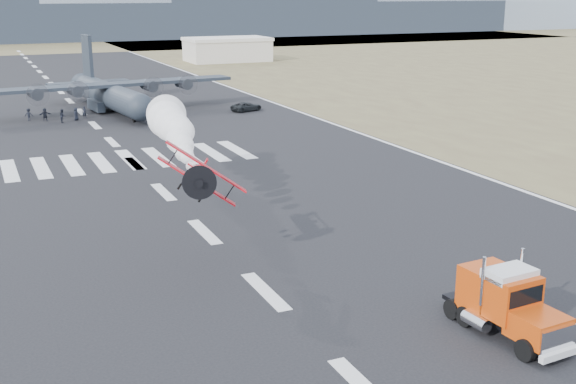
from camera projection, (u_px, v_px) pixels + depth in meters
scrub_far at (13, 45)px, 234.77m from camera, size 500.00×80.00×0.00m
runway_markings at (112, 142)px, 85.16m from camera, size 60.00×260.00×0.01m
ridge_seg_d at (5, 21)px, 259.42m from camera, size 150.00×50.00×13.00m
ridge_seg_e at (180, 16)px, 284.55m from camera, size 150.00×50.00×15.00m
ridge_seg_f at (327, 12)px, 309.68m from camera, size 150.00×50.00×17.00m
ridge_seg_g at (452, 14)px, 335.62m from camera, size 150.00×50.00×13.00m
hangar_right at (227, 49)px, 181.53m from camera, size 20.50×12.50×5.90m
semi_truck at (506, 302)px, 37.14m from camera, size 3.19×8.22×3.65m
aerobatic_biplane at (200, 176)px, 45.41m from camera, size 4.99×5.40×4.49m
smoke_trail at (171, 122)px, 63.12m from camera, size 5.59×22.40×3.70m
transport_aircraft at (109, 93)px, 106.32m from camera, size 36.73×30.16×10.59m
support_vehicle at (247, 107)px, 106.82m from camera, size 5.26×3.62×1.34m
crew_a at (84, 112)px, 100.76m from camera, size 0.73×0.67×1.64m
crew_b at (63, 116)px, 97.37m from camera, size 0.57×0.91×1.85m
crew_c at (29, 115)px, 98.99m from camera, size 1.17×0.74×1.67m
crew_d at (166, 114)px, 99.56m from camera, size 0.73×1.07×1.66m
crew_e at (76, 114)px, 99.16m from camera, size 0.96×1.00×1.76m
crew_f at (45, 115)px, 98.59m from camera, size 1.71×0.75×1.78m
crew_g at (162, 109)px, 103.29m from camera, size 0.89×0.87×1.88m
crew_h at (179, 105)px, 106.48m from camera, size 0.98×0.98×1.77m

